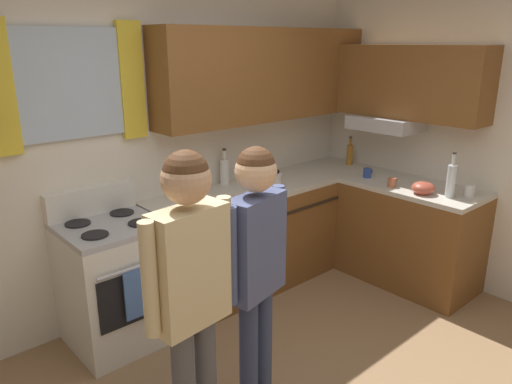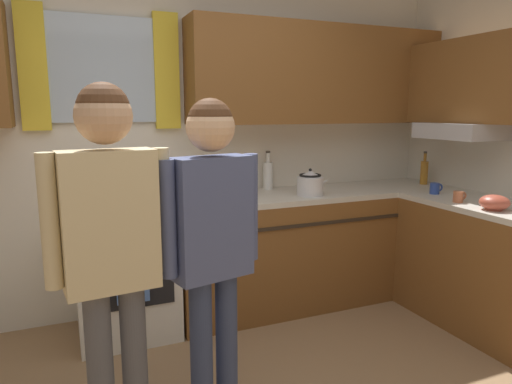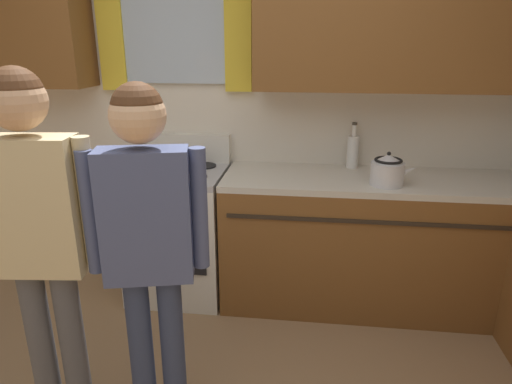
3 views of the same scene
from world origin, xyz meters
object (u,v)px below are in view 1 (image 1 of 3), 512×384
object	(u,v)px
mug_ceramic_white	(470,190)
stovetop_kettle	(270,178)
stove_oven	(115,281)
bottle_milk_white	(225,171)
mixing_bowl	(423,188)
bottle_oil_amber	(350,154)
adult_in_plaid	(256,256)
cup_terracotta	(392,182)
mug_cobalt_blue	(368,173)
bottle_tall_clear	(451,180)
adult_left	(191,280)

from	to	relation	value
mug_ceramic_white	stovetop_kettle	world-z (taller)	stovetop_kettle
stove_oven	bottle_milk_white	world-z (taller)	bottle_milk_white
bottle_milk_white	mixing_bowl	world-z (taller)	bottle_milk_white
mixing_bowl	stovetop_kettle	bearing A→B (deg)	132.45
bottle_oil_amber	adult_in_plaid	distance (m)	2.57
cup_terracotta	mug_cobalt_blue	bearing A→B (deg)	74.23
bottle_milk_white	mug_ceramic_white	distance (m)	2.01
bottle_milk_white	stove_oven	bearing A→B (deg)	-168.90
bottle_milk_white	bottle_tall_clear	world-z (taller)	bottle_tall_clear
bottle_tall_clear	mixing_bowl	bearing A→B (deg)	112.15
stove_oven	mug_ceramic_white	xyz separation A→B (m)	(2.43, -1.35, 0.48)
bottle_oil_amber	stovetop_kettle	world-z (taller)	bottle_oil_amber
bottle_oil_amber	mug_cobalt_blue	size ratio (longest dim) A/B	2.49
bottle_oil_amber	mug_ceramic_white	bearing A→B (deg)	-95.34
cup_terracotta	adult_in_plaid	world-z (taller)	adult_in_plaid
mug_cobalt_blue	adult_left	size ratio (longest dim) A/B	0.07
stovetop_kettle	bottle_milk_white	bearing A→B (deg)	115.23
mug_ceramic_white	mixing_bowl	bearing A→B (deg)	128.00
adult_in_plaid	bottle_tall_clear	bearing A→B (deg)	-1.03
stovetop_kettle	adult_left	xyz separation A→B (m)	(-1.56, -1.12, 0.04)
stove_oven	bottle_oil_amber	world-z (taller)	bottle_oil_amber
bottle_tall_clear	bottle_oil_amber	xyz separation A→B (m)	(0.26, 1.19, -0.03)
bottle_tall_clear	adult_left	world-z (taller)	adult_left
stove_oven	cup_terracotta	size ratio (longest dim) A/B	10.11
stove_oven	adult_left	xyz separation A→B (m)	(-0.19, -1.26, 0.57)
adult_in_plaid	cup_terracotta	bearing A→B (deg)	12.54
stove_oven	bottle_milk_white	xyz separation A→B (m)	(1.19, 0.23, 0.55)
mug_cobalt_blue	mixing_bowl	bearing A→B (deg)	-97.47
adult_left	mug_cobalt_blue	bearing A→B (deg)	17.83
bottle_milk_white	stovetop_kettle	world-z (taller)	bottle_milk_white
mug_ceramic_white	adult_left	distance (m)	2.62
stove_oven	stovetop_kettle	distance (m)	1.47
mug_ceramic_white	stovetop_kettle	distance (m)	1.60
mug_cobalt_blue	adult_left	bearing A→B (deg)	-162.17
adult_left	bottle_oil_amber	bearing A→B (deg)	23.74
mug_ceramic_white	mixing_bowl	world-z (taller)	mixing_bowl
bottle_tall_clear	mug_ceramic_white	size ratio (longest dim) A/B	2.92
bottle_milk_white	adult_left	size ratio (longest dim) A/B	0.19
mug_ceramic_white	adult_left	xyz separation A→B (m)	(-2.62, 0.08, 0.09)
mug_ceramic_white	stovetop_kettle	bearing A→B (deg)	131.46
bottle_milk_white	bottle_oil_amber	bearing A→B (deg)	-12.11
adult_left	adult_in_plaid	world-z (taller)	adult_left
bottle_tall_clear	bottle_oil_amber	bearing A→B (deg)	77.51
stovetop_kettle	mug_cobalt_blue	bearing A→B (deg)	-19.23
stovetop_kettle	bottle_oil_amber	bearing A→B (deg)	4.23
mixing_bowl	cup_terracotta	bearing A→B (deg)	92.23
bottle_milk_white	mug_cobalt_blue	size ratio (longest dim) A/B	2.73
cup_terracotta	adult_left	xyz separation A→B (m)	(-2.39, -0.48, 0.10)
bottle_milk_white	mug_ceramic_white	size ratio (longest dim) A/B	2.49
bottle_milk_white	mug_ceramic_white	xyz separation A→B (m)	(1.24, -1.58, -0.07)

